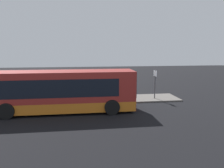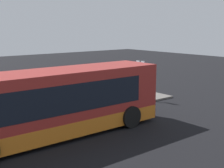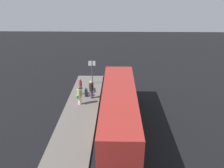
% 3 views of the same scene
% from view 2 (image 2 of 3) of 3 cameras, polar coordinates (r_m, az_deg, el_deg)
% --- Properties ---
extents(ground, '(80.00, 80.00, 0.00)m').
position_cam_2_polar(ground, '(14.99, -9.62, -8.97)').
color(ground, black).
extents(platform, '(20.00, 2.98, 0.12)m').
position_cam_2_polar(platform, '(17.61, -14.59, -6.00)').
color(platform, '#605B56').
rests_on(platform, ground).
extents(bus_lead, '(11.06, 2.71, 3.04)m').
position_cam_2_polar(bus_lead, '(14.17, -11.15, -3.76)').
color(bus_lead, maroon).
rests_on(bus_lead, ground).
extents(passenger_boarding, '(0.65, 0.67, 1.74)m').
position_cam_2_polar(passenger_boarding, '(18.92, -6.70, -1.50)').
color(passenger_boarding, silver).
rests_on(passenger_boarding, platform).
extents(passenger_waiting, '(0.56, 0.43, 1.62)m').
position_cam_2_polar(passenger_waiting, '(20.22, -2.23, -0.80)').
color(passenger_waiting, gray).
rests_on(passenger_waiting, platform).
extents(passenger_with_bags, '(0.50, 0.66, 1.77)m').
position_cam_2_polar(passenger_with_bags, '(18.83, -2.03, -1.44)').
color(passenger_with_bags, '#4C476B').
rests_on(passenger_with_bags, platform).
extents(suitcase, '(0.34, 0.24, 0.99)m').
position_cam_2_polar(suitcase, '(19.61, -2.17, -2.66)').
color(suitcase, black).
rests_on(suitcase, platform).
extents(sign_post, '(0.10, 0.75, 2.61)m').
position_cam_2_polar(sign_post, '(21.18, 5.15, 1.87)').
color(sign_post, '#4C4C51').
rests_on(sign_post, platform).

